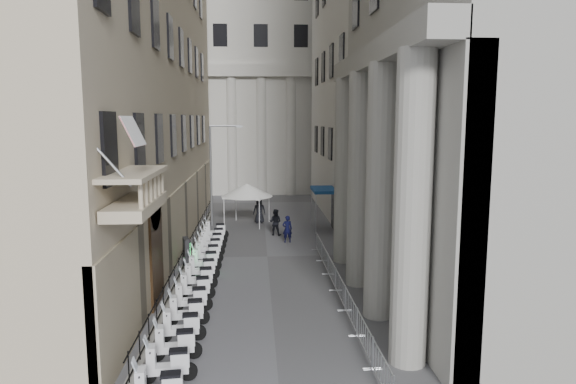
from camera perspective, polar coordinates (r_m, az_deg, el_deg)
name	(u,v)px	position (r m, az deg, el deg)	size (l,w,h in m)	color
far_building	(260,52)	(57.96, -3.10, 15.24)	(22.00, 10.00, 30.00)	#BAB7AF
iron_fence	(189,264)	(28.87, -10.90, -7.83)	(0.30, 28.00, 1.40)	black
blue_awning	(323,230)	(36.70, 3.94, -4.24)	(1.60, 3.00, 3.00)	navy
scooter_1	(169,382)	(16.93, -13.07, -19.85)	(0.56, 1.40, 1.50)	white
scooter_2	(176,360)	(18.19, -12.30, -17.75)	(0.56, 1.40, 1.50)	white
scooter_3	(182,341)	(19.47, -11.65, -15.92)	(0.56, 1.40, 1.50)	white
scooter_4	(188,325)	(20.77, -11.09, -14.31)	(0.56, 1.40, 1.50)	white
scooter_5	(192,311)	(22.09, -10.61, -12.90)	(0.56, 1.40, 1.50)	white
scooter_6	(196,299)	(23.42, -10.18, -11.64)	(0.56, 1.40, 1.50)	white
scooter_7	(200,289)	(24.76, -9.80, -10.52)	(0.56, 1.40, 1.50)	white
scooter_8	(203,279)	(26.12, -9.47, -9.52)	(0.56, 1.40, 1.50)	white
scooter_9	(205,271)	(27.48, -9.16, -8.61)	(0.56, 1.40, 1.50)	white
scooter_10	(208,263)	(28.84, -8.89, -7.79)	(0.56, 1.40, 1.50)	white
scooter_11	(210,256)	(30.22, -8.65, -7.04)	(0.56, 1.40, 1.50)	white
scooter_12	(212,250)	(31.60, -8.42, -6.36)	(0.56, 1.40, 1.50)	white
scooter_13	(214,244)	(32.98, -8.22, -5.74)	(0.56, 1.40, 1.50)	white
scooter_14	(216,239)	(34.36, -8.03, -5.16)	(0.56, 1.40, 1.50)	white
barrier_1	(364,352)	(18.50, 8.45, -17.18)	(0.60, 2.40, 1.10)	#AAADB2
barrier_2	(351,323)	(20.74, 6.97, -14.25)	(0.60, 2.40, 1.10)	#AAADB2
barrier_3	(340,300)	(23.03, 5.81, -11.90)	(0.60, 2.40, 1.10)	#AAADB2
barrier_4	(332,282)	(25.36, 4.87, -9.97)	(0.60, 2.40, 1.10)	#AAADB2
barrier_5	(325,268)	(27.73, 4.10, -8.37)	(0.60, 2.40, 1.10)	#AAADB2
barrier_6	(319,255)	(30.11, 3.46, -7.02)	(0.60, 2.40, 1.10)	#AAADB2
security_tent	(243,190)	(38.59, -5.06, 0.27)	(3.81, 3.81, 3.10)	white
street_lamp	(214,167)	(37.82, -8.17, 2.77)	(2.42, 0.36, 7.40)	#919399
info_kiosk	(187,256)	(26.94, -11.19, -6.94)	(0.48, 0.91, 1.85)	black
pedestrian_a	(287,229)	(32.88, -0.08, -4.14)	(0.63, 0.42, 1.74)	#0D0E34
pedestrian_b	(275,222)	(34.88, -1.42, -3.37)	(0.87, 0.68, 1.80)	black
pedestrian_c	(259,211)	(38.90, -3.21, -2.07)	(0.94, 0.61, 1.93)	black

